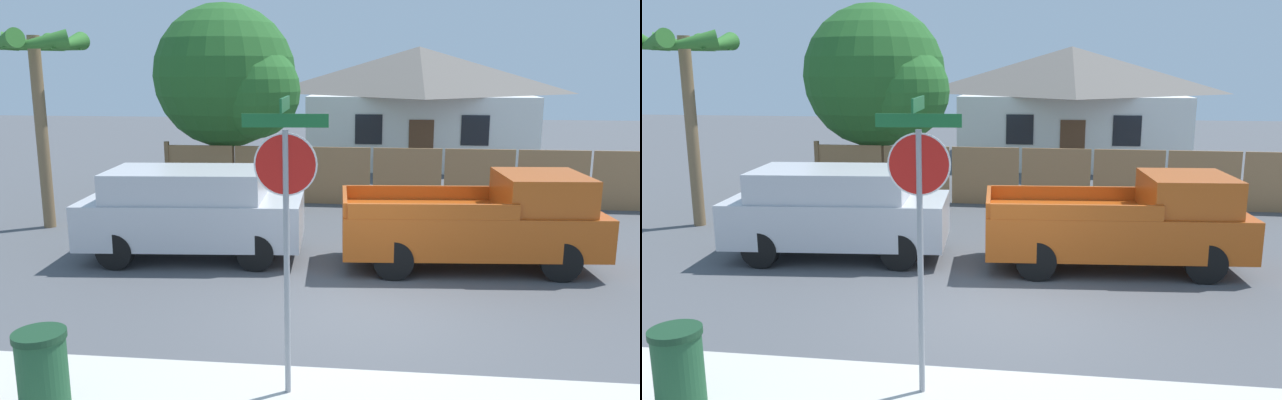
# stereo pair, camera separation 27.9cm
# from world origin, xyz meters

# --- Properties ---
(ground_plane) EXTENTS (80.00, 80.00, 0.00)m
(ground_plane) POSITION_xyz_m (0.00, 0.00, 0.00)
(ground_plane) COLOR #4C4F54
(wooden_fence) EXTENTS (14.10, 0.12, 1.74)m
(wooden_fence) POSITION_xyz_m (0.85, 8.09, 0.82)
(wooden_fence) COLOR #997047
(wooden_fence) RESTS_ON ground
(house) EXTENTS (9.24, 8.01, 4.73)m
(house) POSITION_xyz_m (1.49, 17.36, 2.45)
(house) COLOR white
(house) RESTS_ON ground
(oak_tree) EXTENTS (4.45, 4.24, 5.73)m
(oak_tree) POSITION_xyz_m (-4.37, 8.93, 3.51)
(oak_tree) COLOR brown
(oak_tree) RESTS_ON ground
(palm_tree) EXTENTS (2.34, 2.54, 4.69)m
(palm_tree) POSITION_xyz_m (-7.94, 4.63, 4.00)
(palm_tree) COLOR brown
(palm_tree) RESTS_ON ground
(red_suv) EXTENTS (4.55, 2.24, 1.84)m
(red_suv) POSITION_xyz_m (-3.63, 2.57, 0.99)
(red_suv) COLOR #B7B7BC
(red_suv) RESTS_ON ground
(orange_pickup) EXTENTS (5.05, 2.27, 1.85)m
(orange_pickup) POSITION_xyz_m (2.13, 2.59, 0.89)
(orange_pickup) COLOR #B74C14
(orange_pickup) RESTS_ON ground
(stop_sign) EXTENTS (0.96, 0.86, 3.51)m
(stop_sign) POSITION_xyz_m (-0.82, -2.65, 2.40)
(stop_sign) COLOR gray
(stop_sign) RESTS_ON ground
(trash_bin) EXTENTS (0.59, 0.59, 0.95)m
(trash_bin) POSITION_xyz_m (-3.50, -3.36, 0.48)
(trash_bin) COLOR #1E4C2D
(trash_bin) RESTS_ON ground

